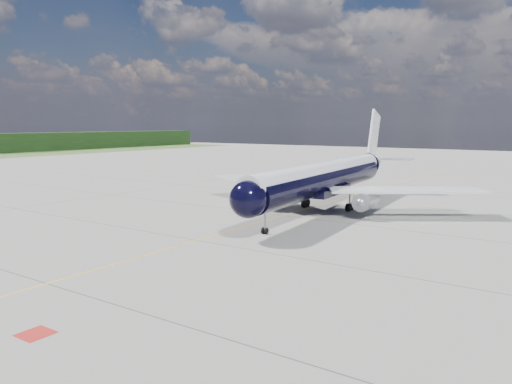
# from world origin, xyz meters

# --- Properties ---
(ground) EXTENTS (320.00, 320.00, 0.00)m
(ground) POSITION_xyz_m (0.00, 30.00, 0.00)
(ground) COLOR gray
(ground) RESTS_ON ground
(taxiway_centerline) EXTENTS (0.16, 160.00, 0.01)m
(taxiway_centerline) POSITION_xyz_m (0.00, 25.00, 0.00)
(taxiway_centerline) COLOR #FAB10D
(taxiway_centerline) RESTS_ON ground
(red_marking) EXTENTS (1.60, 1.60, 0.01)m
(red_marking) POSITION_xyz_m (6.80, -10.00, 0.00)
(red_marking) COLOR maroon
(red_marking) RESTS_ON ground
(main_airliner) EXTENTS (36.31, 44.37, 12.81)m
(main_airliner) POSITION_xyz_m (2.16, 31.80, 3.98)
(main_airliner) COLOR black
(main_airliner) RESTS_ON ground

